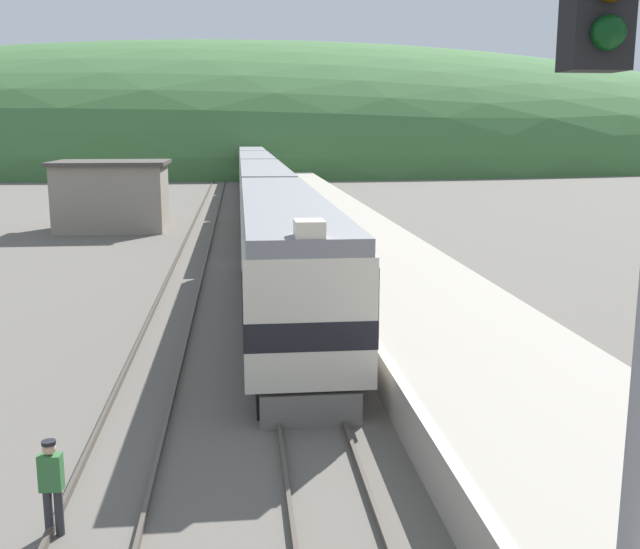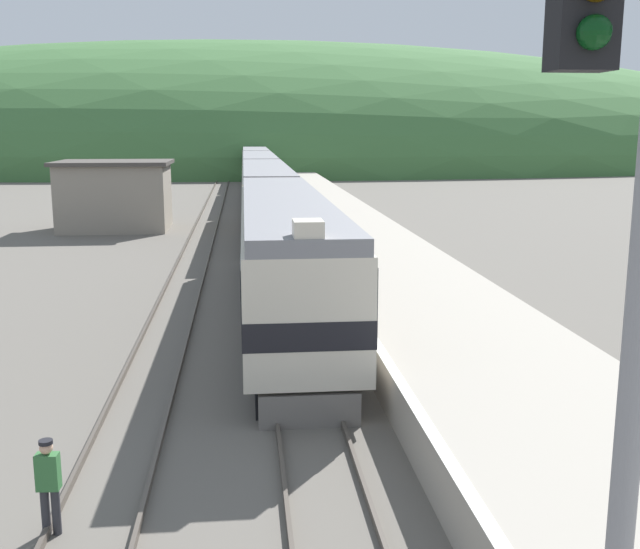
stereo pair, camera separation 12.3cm
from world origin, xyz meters
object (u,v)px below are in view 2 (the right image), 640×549
at_px(carriage_second, 266,197).
at_px(carriage_third, 259,176).
at_px(track_worker, 49,482).
at_px(express_train_lead_car, 285,253).
at_px(carriage_fourth, 255,165).

bearing_deg(carriage_second, carriage_third, 90.00).
bearing_deg(track_worker, carriage_second, 82.46).
relative_size(express_train_lead_car, carriage_second, 1.01).
distance_m(carriage_second, carriage_fourth, 41.08).
height_order(carriage_second, carriage_third, same).
height_order(carriage_second, carriage_fourth, same).
xyz_separation_m(carriage_third, carriage_fourth, (0.00, 20.54, 0.00)).
xyz_separation_m(carriage_second, carriage_third, (0.00, 20.54, 0.00)).
bearing_deg(carriage_third, track_worker, -94.74).
bearing_deg(carriage_fourth, express_train_lead_car, -90.00).
bearing_deg(track_worker, carriage_fourth, 86.55).
xyz_separation_m(carriage_third, track_worker, (-4.55, -54.91, -1.36)).
bearing_deg(track_worker, express_train_lead_car, 71.40).
xyz_separation_m(express_train_lead_car, track_worker, (-4.55, -13.51, -1.38)).
distance_m(carriage_third, carriage_fourth, 20.54).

